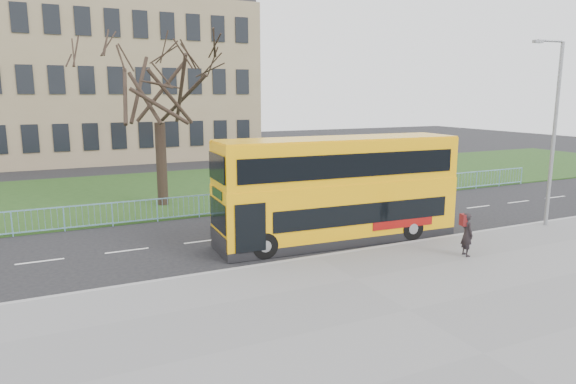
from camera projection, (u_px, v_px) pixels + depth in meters
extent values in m
plane|color=black|center=(297.00, 248.00, 19.86)|extent=(120.00, 120.00, 0.00)
cube|color=slate|center=(409.00, 312.00, 13.87)|extent=(80.00, 10.50, 0.12)
cube|color=gray|center=(316.00, 258.00, 18.47)|extent=(80.00, 0.20, 0.14)
cube|color=#1A3513|center=(196.00, 188.00, 32.52)|extent=(80.00, 15.40, 0.08)
cube|color=#877556|center=(80.00, 82.00, 47.44)|extent=(30.00, 15.00, 14.00)
cube|color=#FFAF0A|center=(338.00, 210.00, 20.64)|extent=(9.97, 2.86, 1.83)
cube|color=#FFAF0A|center=(338.00, 184.00, 20.44)|extent=(9.97, 2.86, 0.32)
cube|color=#FFAF0A|center=(338.00, 160.00, 20.26)|extent=(9.92, 2.81, 1.64)
cube|color=black|center=(365.00, 214.00, 19.77)|extent=(7.60, 0.44, 0.80)
cube|color=black|center=(353.00, 166.00, 19.22)|extent=(9.06, 0.52, 0.89)
cylinder|color=black|center=(265.00, 246.00, 18.50)|extent=(0.99, 0.31, 0.98)
cylinder|color=black|center=(412.00, 228.00, 20.91)|extent=(0.99, 0.31, 0.98)
imported|color=black|center=(467.00, 234.00, 18.41)|extent=(0.50, 0.65, 1.59)
cylinder|color=gray|center=(554.00, 136.00, 22.17)|extent=(0.16, 0.16, 7.91)
cylinder|color=gray|center=(551.00, 41.00, 21.19)|extent=(1.39, 0.20, 0.10)
cube|color=gray|center=(538.00, 41.00, 20.95)|extent=(0.46, 0.21, 0.12)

